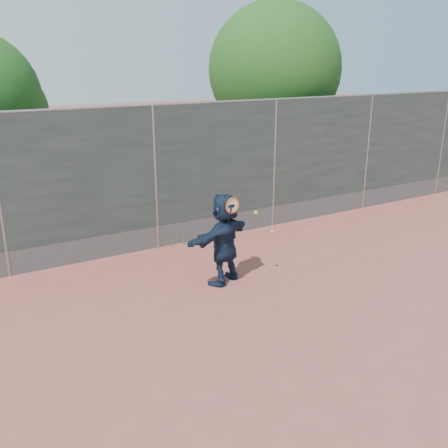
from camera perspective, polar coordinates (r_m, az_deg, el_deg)
ground at (r=8.02m, az=2.46°, el=-10.43°), size 80.00×80.00×0.00m
player at (r=8.85m, az=-0.00°, el=-1.70°), size 1.61×1.03×1.66m
ball_ground at (r=11.67m, az=5.50°, el=-0.89°), size 0.07×0.07×0.07m
fence at (r=10.41m, az=-7.85°, el=5.52°), size 20.00×0.06×3.03m
swing_action at (r=8.53m, az=1.22°, el=1.93°), size 0.60×0.22×0.51m
tree_right at (r=14.43m, az=6.27°, el=16.76°), size 3.78×3.60×5.39m
weed_clump at (r=10.82m, az=-5.85°, el=-1.90°), size 0.68×0.07×0.30m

